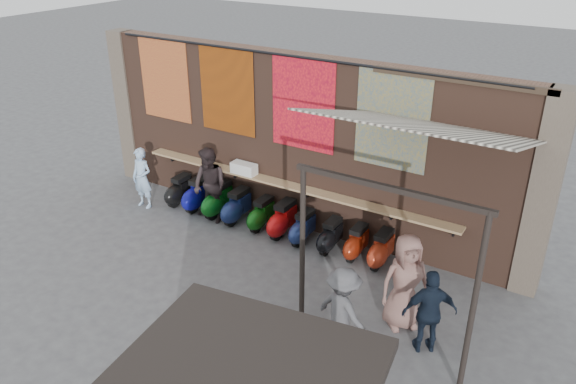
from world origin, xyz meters
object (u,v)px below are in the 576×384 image
(scooter_stool_0, at_px, (180,190))
(scooter_stool_9, at_px, (382,249))
(diner_left, at_px, (142,178))
(shopper_grey, at_px, (343,310))
(shelf_box, at_px, (244,168))
(scooter_stool_3, at_px, (238,206))
(scooter_stool_2, at_px, (219,200))
(scooter_stool_8, at_px, (357,243))
(scooter_stool_4, at_px, (262,214))
(shopper_tan, at_px, (405,282))
(scooter_stool_1, at_px, (199,194))
(diner_right, at_px, (210,186))
(scooter_stool_6, at_px, (303,228))
(scooter_stool_7, at_px, (331,236))
(scooter_stool_5, at_px, (283,219))
(shopper_navy, at_px, (430,312))

(scooter_stool_0, distance_m, scooter_stool_9, 5.44)
(diner_left, relative_size, shopper_grey, 0.99)
(shelf_box, relative_size, scooter_stool_3, 0.74)
(scooter_stool_2, bearing_deg, diner_left, -162.36)
(scooter_stool_0, relative_size, scooter_stool_2, 0.89)
(scooter_stool_8, bearing_deg, scooter_stool_4, -179.69)
(scooter_stool_0, height_order, shopper_tan, shopper_tan)
(shelf_box, xyz_separation_m, diner_left, (-2.46, -0.90, -0.48))
(scooter_stool_3, xyz_separation_m, scooter_stool_9, (3.65, 0.04, -0.03))
(shelf_box, height_order, diner_left, diner_left)
(shelf_box, bearing_deg, scooter_stool_2, -152.22)
(scooter_stool_1, xyz_separation_m, diner_right, (0.64, -0.31, 0.51))
(shelf_box, xyz_separation_m, scooter_stool_3, (0.01, -0.33, -0.86))
(scooter_stool_6, height_order, scooter_stool_7, scooter_stool_6)
(shelf_box, height_order, scooter_stool_8, shelf_box)
(scooter_stool_5, bearing_deg, scooter_stool_9, 0.29)
(shopper_navy, relative_size, shopper_grey, 0.99)
(scooter_stool_1, xyz_separation_m, shopper_navy, (6.51, -1.99, 0.36))
(scooter_stool_0, height_order, scooter_stool_6, scooter_stool_0)
(scooter_stool_3, bearing_deg, scooter_stool_1, 178.62)
(scooter_stool_0, distance_m, shopper_navy, 7.37)
(shelf_box, distance_m, diner_left, 2.66)
(scooter_stool_7, bearing_deg, shelf_box, 172.49)
(scooter_stool_2, distance_m, scooter_stool_6, 2.39)
(diner_right, distance_m, shopper_grey, 5.24)
(scooter_stool_8, distance_m, diner_right, 3.71)
(scooter_stool_4, relative_size, shopper_tan, 0.43)
(scooter_stool_0, bearing_deg, diner_right, -13.22)
(scooter_stool_3, relative_size, shopper_grey, 0.54)
(shopper_navy, bearing_deg, scooter_stool_9, -84.11)
(shopper_navy, bearing_deg, shelf_box, -57.02)
(scooter_stool_1, height_order, scooter_stool_6, scooter_stool_1)
(scooter_stool_4, bearing_deg, scooter_stool_5, -0.80)
(scooter_stool_7, distance_m, shopper_tan, 2.77)
(scooter_stool_1, distance_m, scooter_stool_7, 3.69)
(shelf_box, relative_size, shopper_tan, 0.35)
(diner_left, bearing_deg, diner_right, 7.40)
(scooter_stool_3, distance_m, scooter_stool_8, 3.08)
(diner_right, relative_size, shopper_grey, 1.17)
(scooter_stool_3, bearing_deg, scooter_stool_9, 0.58)
(scooter_stool_8, distance_m, shopper_grey, 2.93)
(scooter_stool_0, xyz_separation_m, scooter_stool_5, (3.05, 0.02, 0.03))
(diner_right, xyz_separation_m, shopper_grey, (4.66, -2.39, -0.13))
(scooter_stool_2, height_order, scooter_stool_4, scooter_stool_2)
(scooter_stool_5, xyz_separation_m, shopper_tan, (3.46, -1.57, 0.49))
(scooter_stool_1, relative_size, scooter_stool_2, 0.98)
(diner_left, bearing_deg, shelf_box, 18.89)
(scooter_stool_1, bearing_deg, scooter_stool_5, -0.10)
(scooter_stool_4, distance_m, shopper_tan, 4.37)
(scooter_stool_5, height_order, shopper_grey, shopper_grey)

